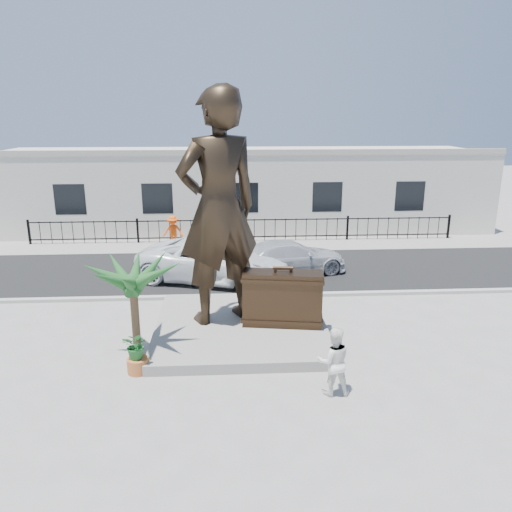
{
  "coord_description": "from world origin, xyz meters",
  "views": [
    {
      "loc": [
        -0.87,
        -12.68,
        6.53
      ],
      "look_at": [
        0.0,
        2.0,
        2.3
      ],
      "focal_mm": 35.0,
      "sensor_mm": 36.0,
      "label": 1
    }
  ],
  "objects_px": {
    "statue": "(218,208)",
    "car_white": "(214,260)",
    "tourist": "(334,361)",
    "suitcase": "(283,298)"
  },
  "relations": [
    {
      "from": "statue",
      "to": "suitcase",
      "type": "distance_m",
      "value": 3.32
    },
    {
      "from": "suitcase",
      "to": "tourist",
      "type": "relative_size",
      "value": 1.39
    },
    {
      "from": "statue",
      "to": "car_white",
      "type": "height_order",
      "value": "statue"
    },
    {
      "from": "suitcase",
      "to": "car_white",
      "type": "height_order",
      "value": "suitcase"
    },
    {
      "from": "suitcase",
      "to": "tourist",
      "type": "bearing_deg",
      "value": -67.67
    },
    {
      "from": "statue",
      "to": "tourist",
      "type": "xyz_separation_m",
      "value": [
        2.73,
        -4.03,
        -2.96
      ]
    },
    {
      "from": "statue",
      "to": "car_white",
      "type": "distance_m",
      "value": 5.51
    },
    {
      "from": "car_white",
      "to": "statue",
      "type": "bearing_deg",
      "value": -158.13
    },
    {
      "from": "statue",
      "to": "tourist",
      "type": "relative_size",
      "value": 4.12
    },
    {
      "from": "tourist",
      "to": "suitcase",
      "type": "bearing_deg",
      "value": -76.53
    }
  ]
}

